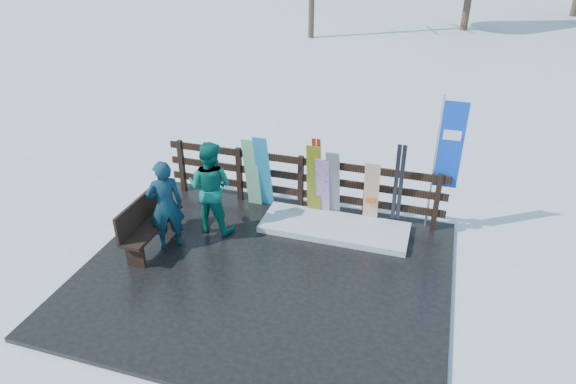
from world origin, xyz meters
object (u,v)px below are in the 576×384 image
(snowboard_1, at_px, (252,173))
(snowboard_2, at_px, (314,181))
(snowboard_4, at_px, (333,185))
(rental_flag, at_px, (447,150))
(snowboard_5, at_px, (371,194))
(bench, at_px, (148,221))
(snowboard_3, at_px, (323,188))
(person_front, at_px, (166,205))
(snowboard_0, at_px, (264,172))
(person_back, at_px, (210,187))

(snowboard_1, distance_m, snowboard_2, 1.26)
(snowboard_4, distance_m, rental_flag, 2.14)
(snowboard_4, height_order, snowboard_5, snowboard_4)
(bench, height_order, snowboard_3, snowboard_3)
(snowboard_3, bearing_deg, snowboard_5, -0.00)
(snowboard_2, xyz_separation_m, snowboard_5, (1.10, 0.00, -0.09))
(rental_flag, xyz_separation_m, person_front, (-4.49, -2.01, -0.77))
(person_front, bearing_deg, snowboard_5, 169.83)
(snowboard_4, bearing_deg, snowboard_0, 180.00)
(person_front, bearing_deg, person_back, -161.83)
(rental_flag, bearing_deg, snowboard_2, -173.32)
(snowboard_4, height_order, person_back, person_back)
(snowboard_4, xyz_separation_m, person_back, (-2.05, -0.99, 0.14))
(person_front, relative_size, person_back, 0.95)
(snowboard_1, bearing_deg, snowboard_0, 0.00)
(snowboard_1, relative_size, person_front, 0.93)
(person_back, bearing_deg, bench, 46.85)
(snowboard_0, distance_m, person_front, 2.10)
(snowboard_1, relative_size, person_back, 0.88)
(snowboard_4, xyz_separation_m, rental_flag, (1.94, 0.27, 0.86))
(snowboard_5, relative_size, rental_flag, 0.53)
(snowboard_2, relative_size, snowboard_4, 1.02)
(person_back, bearing_deg, snowboard_2, -148.56)
(snowboard_1, relative_size, snowboard_5, 1.12)
(snowboard_1, xyz_separation_m, person_back, (-0.42, -0.99, 0.12))
(bench, relative_size, snowboard_4, 0.98)
(snowboard_2, xyz_separation_m, snowboard_4, (0.37, 0.00, -0.03))
(snowboard_2, height_order, snowboard_5, snowboard_2)
(bench, xyz_separation_m, snowboard_2, (2.51, 1.84, 0.26))
(snowboard_0, xyz_separation_m, snowboard_5, (2.11, 0.00, -0.13))
(snowboard_0, xyz_separation_m, person_front, (-1.17, -1.74, 0.02))
(snowboard_2, distance_m, snowboard_4, 0.37)
(snowboard_1, bearing_deg, snowboard_4, -0.00)
(snowboard_1, bearing_deg, snowboard_3, 0.00)
(snowboard_3, relative_size, snowboard_5, 0.97)
(snowboard_5, bearing_deg, person_front, -152.12)
(bench, bearing_deg, person_front, 17.80)
(bench, relative_size, rental_flag, 0.58)
(snowboard_3, bearing_deg, snowboard_2, -180.00)
(bench, bearing_deg, snowboard_2, 36.24)
(snowboard_1, distance_m, snowboard_4, 1.63)
(snowboard_0, relative_size, snowboard_5, 1.21)
(snowboard_3, relative_size, person_front, 0.80)
(snowboard_5, relative_size, person_front, 0.83)
(snowboard_2, relative_size, person_front, 0.93)
(snowboard_4, bearing_deg, snowboard_3, 180.00)
(snowboard_1, height_order, person_back, person_back)
(snowboard_3, xyz_separation_m, person_back, (-1.86, -0.99, 0.23))
(rental_flag, bearing_deg, snowboard_3, -172.77)
(snowboard_3, distance_m, rental_flag, 2.35)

